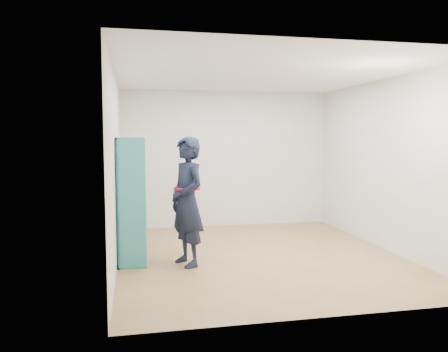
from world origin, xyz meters
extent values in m
plane|color=olive|center=(0.00, 0.00, 0.00)|extent=(4.50, 4.50, 0.00)
plane|color=white|center=(0.00, 0.00, 2.60)|extent=(4.50, 4.50, 0.00)
cube|color=silver|center=(-2.00, 0.00, 1.30)|extent=(0.02, 4.50, 2.60)
cube|color=silver|center=(2.00, 0.00, 1.30)|extent=(0.02, 4.50, 2.60)
cube|color=silver|center=(0.00, 2.25, 1.30)|extent=(4.00, 0.02, 2.60)
cube|color=silver|center=(0.00, -2.25, 1.30)|extent=(4.00, 0.02, 2.60)
cube|color=teal|center=(-1.80, -0.29, 0.86)|extent=(0.37, 0.03, 1.71)
cube|color=teal|center=(-1.80, 0.96, 0.86)|extent=(0.37, 0.03, 1.71)
cube|color=teal|center=(-1.80, 0.33, 0.01)|extent=(0.37, 1.28, 0.03)
cube|color=teal|center=(-1.80, 0.33, 1.70)|extent=(0.37, 1.28, 0.03)
cube|color=teal|center=(-1.98, 0.33, 0.86)|extent=(0.03, 1.28, 1.71)
cube|color=teal|center=(-1.80, 0.13, 0.86)|extent=(0.35, 0.03, 1.66)
cube|color=teal|center=(-1.80, 0.54, 0.86)|extent=(0.35, 0.03, 1.66)
cube|color=teal|center=(-1.80, 0.33, 0.44)|extent=(0.35, 1.23, 0.03)
cube|color=teal|center=(-1.80, 0.33, 0.86)|extent=(0.35, 1.23, 0.03)
cube|color=teal|center=(-1.80, 0.33, 1.27)|extent=(0.35, 1.23, 0.03)
cube|color=beige|center=(-1.78, -0.08, 0.07)|extent=(0.24, 0.15, 0.06)
cube|color=black|center=(-1.77, -0.14, 0.59)|extent=(0.19, 0.17, 0.28)
cube|color=maroon|center=(-1.77, -0.14, 0.98)|extent=(0.19, 0.17, 0.23)
cube|color=silver|center=(-1.78, -0.08, 1.33)|extent=(0.24, 0.15, 0.09)
cube|color=navy|center=(-1.77, 0.27, 0.20)|extent=(0.19, 0.17, 0.31)
cube|color=brown|center=(-1.77, 0.27, 0.61)|extent=(0.19, 0.17, 0.31)
cube|color=#BFB28C|center=(-1.78, 0.33, 0.90)|extent=(0.24, 0.15, 0.06)
cube|color=#26594C|center=(-1.77, 0.27, 1.42)|extent=(0.19, 0.17, 0.28)
cube|color=beige|center=(-1.77, 0.68, 0.20)|extent=(0.19, 0.17, 0.31)
cube|color=black|center=(-1.78, 0.74, 0.48)|extent=(0.24, 0.15, 0.06)
cube|color=maroon|center=(-1.77, 0.68, 0.99)|extent=(0.19, 0.17, 0.24)
cube|color=silver|center=(-1.77, 0.68, 1.43)|extent=(0.19, 0.17, 0.30)
imported|color=black|center=(-1.07, -0.25, 0.86)|extent=(0.62, 0.74, 1.73)
torus|color=#AE0D3A|center=(-1.07, -0.25, 1.04)|extent=(0.47, 0.47, 0.04)
cube|color=silver|center=(-1.23, -0.21, 0.98)|extent=(0.05, 0.09, 0.14)
cube|color=black|center=(-1.23, -0.21, 0.98)|extent=(0.05, 0.09, 0.13)
camera|label=1|loc=(-1.75, -6.00, 1.71)|focal=35.00mm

